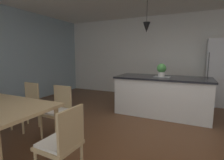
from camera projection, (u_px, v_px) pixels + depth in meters
ground_plane at (155, 142)px, 2.79m from camera, size 10.00×8.40×0.04m
wall_back_kitchen at (177, 57)px, 5.51m from camera, size 10.00×0.12×2.70m
chair_far_left at (27, 104)px, 3.26m from camera, size 0.42×0.42×0.87m
chair_far_right at (58, 109)px, 2.93m from camera, size 0.40×0.40×0.87m
chair_kitchen_end at (62, 142)px, 1.81m from camera, size 0.41×0.41×0.87m
kitchen_island at (162, 95)px, 4.05m from camera, size 2.14×0.95×0.91m
refrigerator at (219, 73)px, 4.72m from camera, size 0.70×0.67×1.85m
pendant_over_island_main at (147, 27)px, 4.00m from camera, size 0.17×0.17×0.76m
potted_plant_on_island at (161, 69)px, 3.97m from camera, size 0.22×0.22×0.31m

